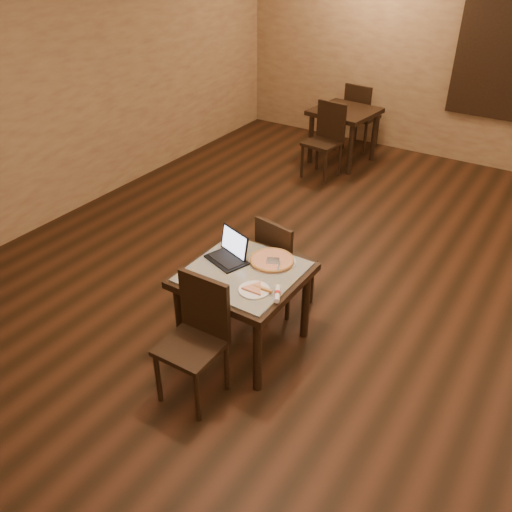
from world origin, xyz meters
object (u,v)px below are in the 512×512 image
Objects in this scene: chair_main_near at (197,332)px; other_table_b_chair_near at (326,136)px; laptop at (230,252)px; chair_main_far at (281,260)px; pizza_pan at (272,261)px; tiled_table at (244,282)px; other_table_b_chair_far at (360,113)px; other_table_b at (344,119)px.

other_table_b_chair_near is (-1.07, 4.25, 0.02)m from chair_main_near.
laptop is at bearing 104.72° from chair_main_near.
pizza_pan is (0.14, -0.38, 0.23)m from chair_main_far.
tiled_table is 0.28m from laptop.
chair_main_near is 0.97× the size of other_table_b_chair_far.
pizza_pan is 0.38× the size of other_table_b_chair_near.
chair_main_far reaches higher than tiled_table.
other_table_b is (-1.09, 4.24, -0.00)m from tiled_table.
other_table_b_chair_far reaches higher than other_table_b.
other_table_b is at bearing 101.80° from chair_main_near.
chair_main_near is 1.23m from chair_main_far.
laptop is (-0.20, 0.72, 0.26)m from chair_main_near.
other_table_b_chair_near is (0.01, -0.60, -0.08)m from other_table_b.
laptop is at bearing -156.83° from pizza_pan.
tiled_table is 2.38× the size of pizza_pan.
chair_main_near reaches higher than laptop.
pizza_pan is 0.42× the size of other_table_b.
other_table_b_chair_near reaches higher than pizza_pan.
pizza_pan is at bearing 111.20° from other_table_b_chair_far.
other_table_b is at bearing 106.77° from pizza_pan.
pizza_pan is at bearing 120.06° from chair_main_far.
other_table_b_chair_far reaches higher than chair_main_near.
pizza_pan reaches higher than tiled_table.
other_table_b is 0.91× the size of other_table_b_chair_near.
chair_main_far is 0.46m from pizza_pan.
chair_main_near reaches higher than pizza_pan.
other_table_b_chair_near is (-1.06, 3.02, 0.05)m from chair_main_far.
other_table_b_chair_near is at bearing 106.68° from tiled_table.
laptop is 1.00× the size of pizza_pan.
chair_main_far is 0.62m from laptop.
other_table_b_chair_near reaches higher than laptop.
pizza_pan is at bearing 41.93° from laptop.
laptop is 0.35m from pizza_pan.
chair_main_far is at bearing 89.84° from chair_main_near.
chair_main_far is at bearing 91.62° from tiled_table.
laptop is at bearing 80.68° from chair_main_far.
laptop is at bearing 152.97° from tiled_table.
other_table_b_chair_far is at bearing -65.21° from chair_main_far.
other_table_b_chair_near reaches higher than chair_main_near.
other_table_b is (-1.21, 4.00, -0.11)m from pizza_pan.
other_table_b_chair_near reaches higher than tiled_table.
other_table_b_chair_near reaches higher than chair_main_far.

